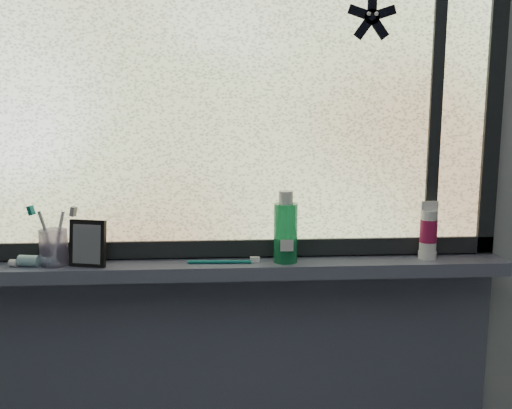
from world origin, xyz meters
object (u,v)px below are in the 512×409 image
at_px(vanity_mirror, 88,243).
at_px(mouthwash_bottle, 286,227).
at_px(toothbrush_cup, 54,247).
at_px(cream_tube, 429,228).

bearing_deg(vanity_mirror, mouthwash_bottle, 15.69).
height_order(vanity_mirror, toothbrush_cup, vanity_mirror).
bearing_deg(vanity_mirror, cream_tube, 15.79).
xyz_separation_m(toothbrush_cup, mouthwash_bottle, (0.66, -0.01, 0.05)).
bearing_deg(toothbrush_cup, mouthwash_bottle, -0.72).
height_order(toothbrush_cup, cream_tube, cream_tube).
bearing_deg(mouthwash_bottle, vanity_mirror, -179.04).
bearing_deg(toothbrush_cup, vanity_mirror, -10.10).
distance_m(toothbrush_cup, mouthwash_bottle, 0.67).
relative_size(mouthwash_bottle, cream_tube, 1.39).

